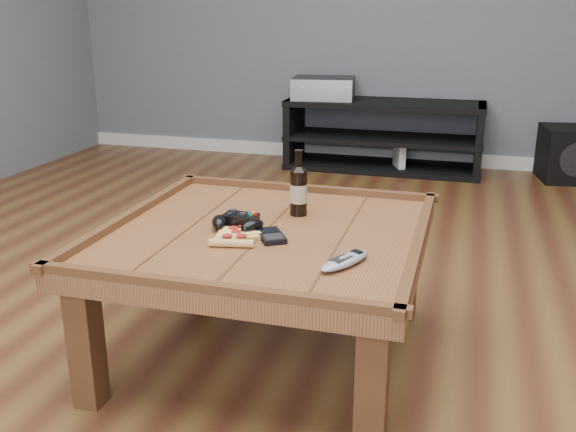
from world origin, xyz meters
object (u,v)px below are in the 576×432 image
(coffee_table, at_px, (266,248))
(smartphone, at_px, (271,236))
(media_console, at_px, (383,136))
(pizza_slice, at_px, (236,236))
(game_controller, at_px, (238,222))
(subwoofer, at_px, (570,154))
(beer_bottle, at_px, (299,189))
(remote_control, at_px, (345,261))
(av_receiver, at_px, (323,88))
(game_console, at_px, (399,158))

(coffee_table, bearing_deg, smartphone, -59.79)
(media_console, relative_size, pizza_slice, 5.26)
(game_controller, height_order, subwoofer, game_controller)
(game_controller, height_order, pizza_slice, game_controller)
(coffee_table, bearing_deg, game_controller, -172.15)
(coffee_table, distance_m, subwoofer, 3.08)
(media_console, height_order, subwoofer, media_console)
(beer_bottle, xyz_separation_m, remote_control, (0.24, -0.41, -0.08))
(beer_bottle, height_order, av_receiver, beer_bottle)
(game_console, bearing_deg, av_receiver, 152.08)
(media_console, relative_size, av_receiver, 2.93)
(beer_bottle, bearing_deg, smartphone, -94.36)
(media_console, relative_size, game_console, 5.90)
(remote_control, xyz_separation_m, game_console, (-0.17, 2.91, -0.36))
(media_console, bearing_deg, remote_control, -84.20)
(game_controller, xyz_separation_m, remote_control, (0.39, -0.21, -0.01))
(media_console, height_order, beer_bottle, beer_bottle)
(media_console, xyz_separation_m, pizza_slice, (-0.07, -2.85, 0.21))
(av_receiver, height_order, subwoofer, av_receiver)
(game_controller, xyz_separation_m, pizza_slice, (0.02, -0.08, -0.02))
(media_console, height_order, game_controller, game_controller)
(coffee_table, distance_m, media_console, 2.75)
(beer_bottle, height_order, pizza_slice, beer_bottle)
(pizza_slice, bearing_deg, game_console, 74.92)
(beer_bottle, relative_size, subwoofer, 0.55)
(media_console, bearing_deg, game_console, -24.97)
(beer_bottle, distance_m, pizza_slice, 0.32)
(game_controller, bearing_deg, subwoofer, 67.53)
(smartphone, bearing_deg, coffee_table, 88.61)
(coffee_table, xyz_separation_m, game_console, (0.13, 2.69, -0.28))
(beer_bottle, xyz_separation_m, game_controller, (-0.15, -0.20, -0.07))
(game_controller, xyz_separation_m, game_console, (0.22, 2.70, -0.37))
(pizza_slice, relative_size, smartphone, 1.79)
(beer_bottle, bearing_deg, game_controller, -126.22)
(smartphone, relative_size, av_receiver, 0.31)
(game_controller, relative_size, subwoofer, 0.47)
(game_controller, bearing_deg, coffee_table, 11.27)
(remote_control, bearing_deg, smartphone, 176.87)
(pizza_slice, relative_size, remote_control, 1.33)
(smartphone, xyz_separation_m, av_receiver, (-0.49, 2.81, 0.12))
(media_console, xyz_separation_m, av_receiver, (-0.45, -0.01, 0.33))
(coffee_table, height_order, beer_bottle, beer_bottle)
(media_console, relative_size, remote_control, 6.97)
(pizza_slice, bearing_deg, media_console, 77.62)
(beer_bottle, bearing_deg, coffee_table, -106.60)
(game_console, bearing_deg, subwoofer, -17.10)
(remote_control, distance_m, av_receiver, 3.06)
(coffee_table, relative_size, subwoofer, 2.46)
(beer_bottle, distance_m, av_receiver, 2.60)
(media_console, distance_m, remote_control, 2.99)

